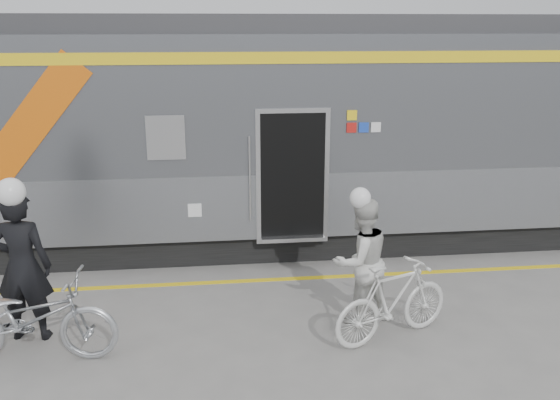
{
  "coord_description": "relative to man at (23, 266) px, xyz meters",
  "views": [
    {
      "loc": [
        -0.22,
        -6.56,
        3.93
      ],
      "look_at": [
        0.72,
        1.6,
        1.5
      ],
      "focal_mm": 38.0,
      "sensor_mm": 36.0,
      "label": 1
    }
  ],
  "objects": [
    {
      "name": "bicycle_left",
      "position": [
        0.2,
        -0.55,
        -0.45
      ],
      "size": [
        2.15,
        0.93,
        1.1
      ],
      "primitive_type": "imported",
      "rotation": [
        0.0,
        0.0,
        1.47
      ],
      "color": "#B0B3B8",
      "rests_on": "ground"
    },
    {
      "name": "ground",
      "position": [
        2.67,
        -0.72,
        -1.0
      ],
      "size": [
        90.0,
        90.0,
        0.0
      ],
      "primitive_type": "plane",
      "color": "slate",
      "rests_on": "ground"
    },
    {
      "name": "man",
      "position": [
        0.0,
        0.0,
        0.0
      ],
      "size": [
        0.77,
        0.55,
        1.99
      ],
      "primitive_type": "imported",
      "rotation": [
        0.0,
        0.0,
        3.04
      ],
      "color": "black",
      "rests_on": "ground"
    },
    {
      "name": "helmet_man",
      "position": [
        0.0,
        0.0,
        1.17
      ],
      "size": [
        0.35,
        0.35,
        0.35
      ],
      "primitive_type": "sphere",
      "color": "white",
      "rests_on": "man"
    },
    {
      "name": "helmet_woman",
      "position": [
        4.38,
        -0.03,
        0.89
      ],
      "size": [
        0.28,
        0.28,
        0.28
      ],
      "primitive_type": "sphere",
      "color": "white",
      "rests_on": "woman"
    },
    {
      "name": "train",
      "position": [
        1.53,
        3.48,
        1.06
      ],
      "size": [
        24.0,
        3.17,
        4.1
      ],
      "color": "black",
      "rests_on": "ground"
    },
    {
      "name": "safety_strip",
      "position": [
        2.67,
        1.43,
        -0.99
      ],
      "size": [
        24.0,
        0.12,
        0.01
      ],
      "primitive_type": "cube",
      "color": "yellow",
      "rests_on": "ground"
    },
    {
      "name": "bicycle_right",
      "position": [
        4.68,
        -0.58,
        -0.47
      ],
      "size": [
        1.82,
        1.12,
        1.06
      ],
      "primitive_type": "imported",
      "rotation": [
        0.0,
        0.0,
        1.95
      ],
      "color": "silver",
      "rests_on": "ground"
    },
    {
      "name": "woman",
      "position": [
        4.38,
        -0.03,
        -0.12
      ],
      "size": [
        1.04,
        0.93,
        1.75
      ],
      "primitive_type": "imported",
      "rotation": [
        0.0,
        0.0,
        3.52
      ],
      "color": "silver",
      "rests_on": "ground"
    }
  ]
}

